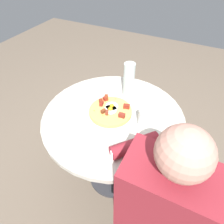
% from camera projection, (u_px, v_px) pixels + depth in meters
% --- Properties ---
extents(ground_plane, '(6.00, 6.00, 0.00)m').
position_uv_depth(ground_plane, '(113.00, 176.00, 1.70)').
color(ground_plane, '#6B5B4C').
extents(dining_table, '(0.86, 0.86, 0.72)m').
position_uv_depth(dining_table, '(113.00, 133.00, 1.33)').
color(dining_table, beige).
rests_on(dining_table, ground_plane).
extents(person_seated, '(0.51, 0.44, 1.14)m').
position_uv_depth(person_seated, '(157.00, 216.00, 0.99)').
color(person_seated, '#2D2D33').
rests_on(person_seated, ground_plane).
extents(pizza_plate, '(0.30, 0.30, 0.01)m').
position_uv_depth(pizza_plate, '(111.00, 113.00, 1.22)').
color(pizza_plate, white).
rests_on(pizza_plate, dining_table).
extents(breakfast_pizza, '(0.26, 0.26, 0.05)m').
position_uv_depth(breakfast_pizza, '(111.00, 110.00, 1.21)').
color(breakfast_pizza, '#DBAF59').
rests_on(breakfast_pizza, pizza_plate).
extents(bread_plate, '(0.18, 0.18, 0.01)m').
position_uv_depth(bread_plate, '(74.00, 102.00, 1.30)').
color(bread_plate, silver).
rests_on(bread_plate, dining_table).
extents(napkin, '(0.21, 0.20, 0.00)m').
position_uv_depth(napkin, '(159.00, 111.00, 1.24)').
color(napkin, white).
rests_on(napkin, dining_table).
extents(fork, '(0.17, 0.08, 0.00)m').
position_uv_depth(fork, '(160.00, 112.00, 1.22)').
color(fork, silver).
rests_on(fork, napkin).
extents(knife, '(0.17, 0.08, 0.00)m').
position_uv_depth(knife, '(159.00, 108.00, 1.25)').
color(knife, silver).
rests_on(knife, napkin).
extents(water_glass, '(0.07, 0.07, 0.11)m').
position_uv_depth(water_glass, '(144.00, 117.00, 1.13)').
color(water_glass, silver).
rests_on(water_glass, dining_table).
extents(water_bottle, '(0.07, 0.07, 0.23)m').
position_uv_depth(water_bottle, '(128.00, 80.00, 1.29)').
color(water_bottle, silver).
rests_on(water_bottle, dining_table).
extents(salt_shaker, '(0.03, 0.03, 0.05)m').
position_uv_depth(salt_shaker, '(113.00, 155.00, 0.97)').
color(salt_shaker, white).
rests_on(salt_shaker, dining_table).
extents(pepper_shaker, '(0.03, 0.03, 0.05)m').
position_uv_depth(pepper_shaker, '(162.00, 142.00, 1.03)').
color(pepper_shaker, '#3F3833').
rests_on(pepper_shaker, dining_table).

